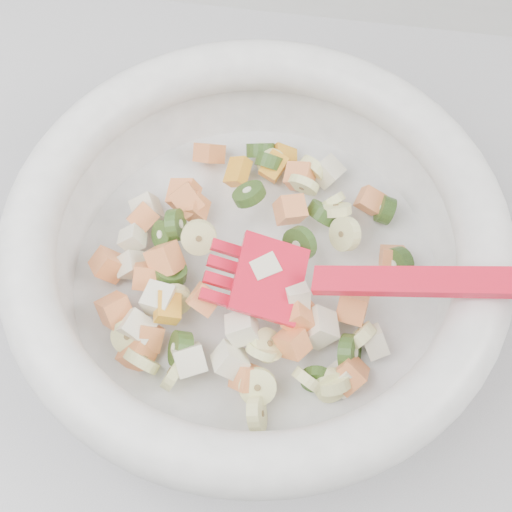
# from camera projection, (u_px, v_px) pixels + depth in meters

# --- Properties ---
(counter) EXTENTS (2.00, 0.60, 0.90)m
(counter) POSITION_uv_depth(u_px,v_px,m) (172.00, 392.00, 1.01)
(counter) COLOR gray
(counter) RESTS_ON ground
(mixing_bowl) EXTENTS (0.43, 0.38, 0.14)m
(mixing_bowl) POSITION_uv_depth(u_px,v_px,m) (256.00, 250.00, 0.54)
(mixing_bowl) COLOR white
(mixing_bowl) RESTS_ON counter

